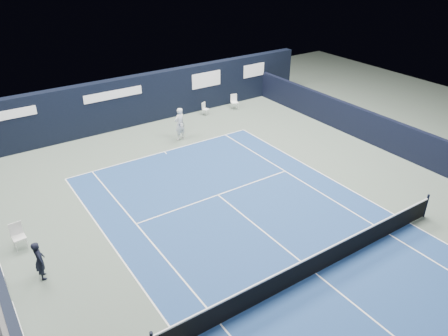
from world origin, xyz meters
The scene contains 11 objects.
ground centered at (0.00, 2.00, 0.00)m, with size 48.00×48.00×0.00m, color #4F5E54.
court_surface centered at (0.00, 0.00, 0.00)m, with size 10.97×23.77×0.01m, color navy.
enclosure_wall_right centered at (10.50, 6.00, 0.90)m, with size 0.30×22.00×1.80m, color black.
folding_chair_back_a centered at (4.84, 15.45, 0.56)m, with size 0.48×0.50×0.84m.
folding_chair_back_b centered at (7.14, 15.24, 0.58)m, with size 0.56×0.54×1.02m.
line_judge_chair centered at (-8.45, 7.53, 0.61)m, with size 0.50×0.48×1.07m.
line_judge centered at (-8.15, 5.27, 0.76)m, with size 0.56×0.37×1.53m, color black.
court_markings centered at (0.00, 0.00, 0.01)m, with size 11.03×23.83×0.00m.
tennis_net centered at (0.00, 0.00, 0.51)m, with size 12.90×0.10×1.10m.
back_sponsor_wall centered at (0.01, 16.50, 1.55)m, with size 26.00×0.63×3.10m.
tennis_player centered at (1.58, 12.87, 0.97)m, with size 0.81×0.94×1.94m.
Camera 1 is at (-9.42, -8.09, 10.81)m, focal length 35.00 mm.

